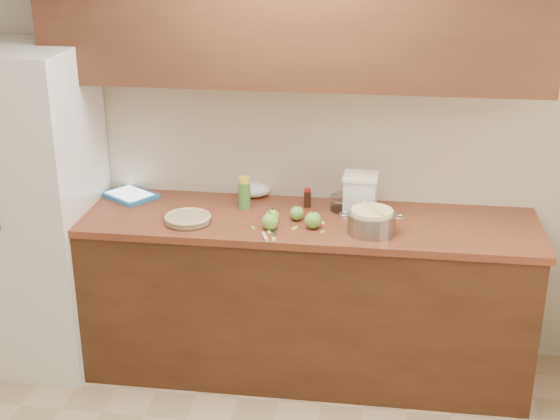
# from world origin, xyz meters

# --- Properties ---
(room_shell) EXTENTS (3.60, 3.60, 3.60)m
(room_shell) POSITION_xyz_m (0.00, 0.00, 1.30)
(room_shell) COLOR tan
(room_shell) RESTS_ON ground
(counter_run) EXTENTS (2.64, 0.68, 0.92)m
(counter_run) POSITION_xyz_m (0.00, 1.48, 0.46)
(counter_run) COLOR #492914
(counter_run) RESTS_ON ground
(upper_cabinets) EXTENTS (2.60, 0.34, 0.70)m
(upper_cabinets) POSITION_xyz_m (0.00, 1.63, 1.95)
(upper_cabinets) COLOR #502A18
(upper_cabinets) RESTS_ON room_shell
(fridge) EXTENTS (0.70, 0.70, 1.80)m
(fridge) POSITION_xyz_m (-1.44, 1.44, 0.90)
(fridge) COLOR white
(fridge) RESTS_ON ground
(pie) EXTENTS (0.25, 0.25, 0.04)m
(pie) POSITION_xyz_m (-0.51, 1.33, 0.94)
(pie) COLOR silver
(pie) RESTS_ON counter_run
(colander) EXTENTS (0.33, 0.24, 0.12)m
(colander) POSITION_xyz_m (0.44, 1.33, 0.98)
(colander) COLOR gray
(colander) RESTS_ON counter_run
(flour_canister) EXTENTS (0.19, 0.19, 0.22)m
(flour_canister) POSITION_xyz_m (0.37, 1.58, 1.03)
(flour_canister) COLOR silver
(flour_canister) RESTS_ON counter_run
(tablet) EXTENTS (0.36, 0.34, 0.02)m
(tablet) POSITION_xyz_m (-0.93, 1.66, 0.93)
(tablet) COLOR #236EAC
(tablet) RESTS_ON counter_run
(paring_knife) EXTENTS (0.08, 0.18, 0.02)m
(paring_knife) POSITION_xyz_m (-0.07, 1.20, 0.93)
(paring_knife) COLOR gray
(paring_knife) RESTS_ON counter_run
(lemon_bottle) EXTENTS (0.07, 0.07, 0.18)m
(lemon_bottle) POSITION_xyz_m (-0.25, 1.58, 1.01)
(lemon_bottle) COLOR #4C8C38
(lemon_bottle) RESTS_ON counter_run
(cinnamon_shaker) EXTENTS (0.04, 0.04, 0.10)m
(cinnamon_shaker) POSITION_xyz_m (-0.28, 1.67, 0.97)
(cinnamon_shaker) COLOR beige
(cinnamon_shaker) RESTS_ON counter_run
(vanilla_bottle) EXTENTS (0.04, 0.04, 0.11)m
(vanilla_bottle) POSITION_xyz_m (0.09, 1.64, 0.97)
(vanilla_bottle) COLOR black
(vanilla_bottle) RESTS_ON counter_run
(mixing_bowl) EXTENTS (0.20, 0.20, 0.07)m
(mixing_bowl) POSITION_xyz_m (0.30, 1.64, 0.96)
(mixing_bowl) COLOR silver
(mixing_bowl) RESTS_ON counter_run
(paper_towel) EXTENTS (0.20, 0.17, 0.08)m
(paper_towel) POSITION_xyz_m (-0.24, 1.77, 0.96)
(paper_towel) COLOR white
(paper_towel) RESTS_ON counter_run
(apple_left) EXTENTS (0.07, 0.07, 0.09)m
(apple_left) POSITION_xyz_m (-0.07, 1.39, 0.96)
(apple_left) COLOR #70AD3C
(apple_left) RESTS_ON counter_run
(apple_center) EXTENTS (0.08, 0.08, 0.09)m
(apple_center) POSITION_xyz_m (0.05, 1.45, 0.96)
(apple_center) COLOR #70AD3C
(apple_center) RESTS_ON counter_run
(apple_front) EXTENTS (0.09, 0.09, 0.10)m
(apple_front) POSITION_xyz_m (-0.07, 1.30, 0.96)
(apple_front) COLOR #70AD3C
(apple_front) RESTS_ON counter_run
(apple_extra) EXTENTS (0.09, 0.09, 0.10)m
(apple_extra) POSITION_xyz_m (0.15, 1.35, 0.96)
(apple_extra) COLOR #70AD3C
(apple_extra) RESTS_ON counter_run
(peel_a) EXTENTS (0.03, 0.05, 0.00)m
(peel_a) POSITION_xyz_m (-0.07, 1.27, 0.92)
(peel_a) COLOR #9FC760
(peel_a) RESTS_ON counter_run
(peel_b) EXTENTS (0.02, 0.04, 0.00)m
(peel_b) POSITION_xyz_m (0.19, 1.42, 0.92)
(peel_b) COLOR #9FC760
(peel_b) RESTS_ON counter_run
(peel_c) EXTENTS (0.03, 0.05, 0.00)m
(peel_c) POSITION_xyz_m (-0.03, 1.18, 0.92)
(peel_c) COLOR #9FC760
(peel_c) RESTS_ON counter_run
(peel_d) EXTENTS (0.03, 0.05, 0.00)m
(peel_d) POSITION_xyz_m (0.05, 1.33, 0.92)
(peel_d) COLOR #9FC760
(peel_d) RESTS_ON counter_run
(peel_e) EXTENTS (0.03, 0.04, 0.00)m
(peel_e) POSITION_xyz_m (-0.16, 1.31, 0.92)
(peel_e) COLOR #9FC760
(peel_e) RESTS_ON counter_run
(peel_f) EXTENTS (0.02, 0.04, 0.00)m
(peel_f) POSITION_xyz_m (0.20, 1.30, 0.92)
(peel_f) COLOR #9FC760
(peel_f) RESTS_ON counter_run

